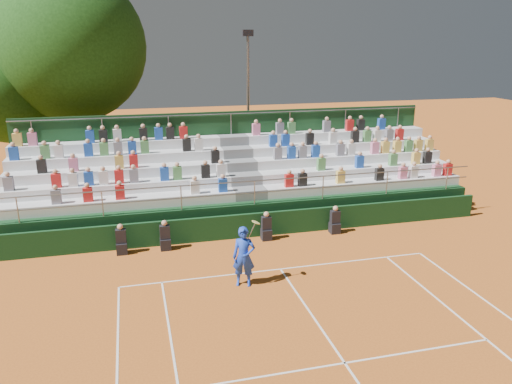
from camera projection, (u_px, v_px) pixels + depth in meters
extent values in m
plane|color=#C06020|center=(280.00, 269.00, 17.49)|extent=(90.00, 90.00, 0.00)
cube|color=white|center=(280.00, 269.00, 17.49)|extent=(11.00, 0.06, 0.01)
cube|color=white|center=(312.00, 316.00, 14.52)|extent=(0.06, 6.40, 0.01)
cube|color=white|center=(345.00, 363.00, 12.40)|extent=(8.22, 0.06, 0.01)
cube|color=black|center=(258.00, 225.00, 20.31)|extent=(20.00, 0.15, 1.00)
cube|color=black|center=(122.00, 248.00, 18.70)|extent=(0.40, 0.40, 0.44)
cube|color=black|center=(121.00, 236.00, 18.56)|extent=(0.38, 0.25, 0.55)
sphere|color=tan|center=(120.00, 227.00, 18.45)|extent=(0.22, 0.22, 0.22)
cube|color=black|center=(166.00, 244.00, 19.09)|extent=(0.40, 0.40, 0.44)
cube|color=black|center=(165.00, 232.00, 18.95)|extent=(0.38, 0.25, 0.55)
sphere|color=tan|center=(164.00, 223.00, 18.83)|extent=(0.22, 0.22, 0.22)
cube|color=black|center=(266.00, 234.00, 20.03)|extent=(0.40, 0.40, 0.44)
cube|color=black|center=(266.00, 223.00, 19.89)|extent=(0.38, 0.25, 0.55)
sphere|color=tan|center=(266.00, 214.00, 19.78)|extent=(0.22, 0.22, 0.22)
cube|color=black|center=(335.00, 228.00, 20.72)|extent=(0.40, 0.40, 0.44)
cube|color=black|center=(335.00, 217.00, 20.58)|extent=(0.38, 0.25, 0.55)
sphere|color=tan|center=(336.00, 208.00, 20.47)|extent=(0.22, 0.22, 0.22)
cube|color=black|center=(241.00, 200.00, 23.15)|extent=(20.00, 5.20, 1.20)
cube|color=silver|center=(121.00, 203.00, 20.10)|extent=(9.30, 0.85, 0.42)
cube|color=silver|center=(364.00, 185.00, 22.62)|extent=(9.30, 0.85, 0.42)
cube|color=slate|center=(250.00, 193.00, 21.36)|extent=(1.40, 0.85, 0.42)
cube|color=silver|center=(120.00, 187.00, 20.77)|extent=(9.30, 0.85, 0.42)
cube|color=silver|center=(356.00, 171.00, 23.29)|extent=(9.30, 0.85, 0.42)
cube|color=slate|center=(245.00, 179.00, 22.03)|extent=(1.40, 0.85, 0.42)
cube|color=silver|center=(119.00, 172.00, 21.44)|extent=(9.30, 0.85, 0.42)
cube|color=silver|center=(349.00, 158.00, 23.95)|extent=(9.30, 0.85, 0.42)
cube|color=slate|center=(241.00, 165.00, 22.69)|extent=(1.40, 0.85, 0.42)
cube|color=silver|center=(119.00, 158.00, 22.10)|extent=(9.30, 0.85, 0.42)
cube|color=silver|center=(343.00, 146.00, 24.62)|extent=(9.30, 0.85, 0.42)
cube|color=slate|center=(237.00, 152.00, 23.36)|extent=(1.40, 0.85, 0.42)
cube|color=silver|center=(118.00, 145.00, 22.77)|extent=(9.30, 0.85, 0.42)
cube|color=silver|center=(336.00, 135.00, 25.28)|extent=(9.30, 0.85, 0.42)
cube|color=slate|center=(233.00, 140.00, 24.03)|extent=(1.40, 0.85, 0.42)
cube|color=#173B1C|center=(231.00, 156.00, 24.77)|extent=(20.00, 0.12, 4.40)
cylinder|color=gray|center=(254.00, 181.00, 20.32)|extent=(20.00, 0.05, 0.05)
cylinder|color=gray|center=(231.00, 114.00, 24.07)|extent=(20.00, 0.05, 0.05)
cube|color=slate|center=(56.00, 197.00, 19.26)|extent=(0.36, 0.24, 0.56)
cube|color=red|center=(88.00, 195.00, 19.54)|extent=(0.36, 0.24, 0.56)
cube|color=red|center=(120.00, 192.00, 19.83)|extent=(0.36, 0.24, 0.56)
cube|color=silver|center=(195.00, 187.00, 20.53)|extent=(0.36, 0.24, 0.56)
cube|color=#1E4CB2|center=(223.00, 185.00, 20.80)|extent=(0.36, 0.24, 0.56)
cube|color=slate|center=(9.00, 184.00, 19.50)|extent=(0.36, 0.24, 0.56)
cube|color=red|center=(56.00, 181.00, 19.92)|extent=(0.36, 0.24, 0.56)
cube|color=silver|center=(73.00, 180.00, 20.07)|extent=(0.36, 0.24, 0.56)
cube|color=#1E4CB2|center=(89.00, 179.00, 20.21)|extent=(0.36, 0.24, 0.56)
cube|color=silver|center=(103.00, 178.00, 20.34)|extent=(0.36, 0.24, 0.56)
cube|color=red|center=(119.00, 177.00, 20.49)|extent=(0.36, 0.24, 0.56)
cube|color=slate|center=(134.00, 176.00, 20.63)|extent=(0.36, 0.24, 0.56)
cube|color=#1E4CB2|center=(164.00, 174.00, 20.92)|extent=(0.36, 0.24, 0.56)
cube|color=#4C8C4C|center=(177.00, 173.00, 21.05)|extent=(0.36, 0.24, 0.56)
cube|color=black|center=(206.00, 171.00, 21.33)|extent=(0.36, 0.24, 0.56)
cube|color=silver|center=(221.00, 170.00, 21.49)|extent=(0.36, 0.24, 0.56)
cube|color=black|center=(42.00, 166.00, 20.44)|extent=(0.36, 0.24, 0.56)
cube|color=pink|center=(73.00, 165.00, 20.73)|extent=(0.36, 0.24, 0.56)
cube|color=gold|center=(119.00, 162.00, 21.16)|extent=(0.36, 0.24, 0.56)
cube|color=red|center=(134.00, 161.00, 21.30)|extent=(0.36, 0.24, 0.56)
cube|color=black|center=(215.00, 157.00, 22.13)|extent=(0.36, 0.24, 0.56)
cube|color=#1E4CB2|center=(14.00, 153.00, 20.83)|extent=(0.36, 0.24, 0.56)
cube|color=#4C8C4C|center=(45.00, 152.00, 21.12)|extent=(0.36, 0.24, 0.56)
cube|color=silver|center=(59.00, 151.00, 21.25)|extent=(0.36, 0.24, 0.56)
cube|color=#1E4CB2|center=(88.00, 150.00, 21.53)|extent=(0.36, 0.24, 0.56)
cube|color=#4C8C4C|center=(104.00, 149.00, 21.68)|extent=(0.36, 0.24, 0.56)
cube|color=slate|center=(118.00, 148.00, 21.82)|extent=(0.36, 0.24, 0.56)
cube|color=#1E4CB2|center=(132.00, 148.00, 21.96)|extent=(0.36, 0.24, 0.56)
cube|color=#4C8C4C|center=(145.00, 147.00, 22.09)|extent=(0.36, 0.24, 0.56)
cube|color=black|center=(187.00, 145.00, 22.53)|extent=(0.36, 0.24, 0.56)
cube|color=silver|center=(199.00, 144.00, 22.65)|extent=(0.36, 0.24, 0.56)
cube|color=gold|center=(17.00, 140.00, 21.50)|extent=(0.36, 0.24, 0.56)
cube|color=pink|center=(32.00, 139.00, 21.65)|extent=(0.36, 0.24, 0.56)
cube|color=#1E4CB2|center=(90.00, 137.00, 22.21)|extent=(0.36, 0.24, 0.56)
cube|color=black|center=(103.00, 136.00, 22.34)|extent=(0.36, 0.24, 0.56)
cube|color=silver|center=(117.00, 135.00, 22.48)|extent=(0.36, 0.24, 0.56)
cube|color=black|center=(143.00, 134.00, 22.76)|extent=(0.36, 0.24, 0.56)
cube|color=#1E4CB2|center=(159.00, 134.00, 22.92)|extent=(0.36, 0.24, 0.56)
cube|color=black|center=(170.00, 133.00, 23.04)|extent=(0.36, 0.24, 0.56)
cube|color=red|center=(183.00, 133.00, 23.18)|extent=(0.36, 0.24, 0.56)
cube|color=red|center=(289.00, 181.00, 21.49)|extent=(0.36, 0.24, 0.56)
cube|color=black|center=(302.00, 180.00, 21.63)|extent=(0.36, 0.24, 0.56)
cube|color=gold|center=(340.00, 177.00, 22.05)|extent=(0.36, 0.24, 0.56)
cube|color=black|center=(379.00, 174.00, 22.49)|extent=(0.36, 0.24, 0.56)
cube|color=pink|center=(403.00, 173.00, 22.77)|extent=(0.36, 0.24, 0.56)
cube|color=silver|center=(413.00, 172.00, 22.90)|extent=(0.36, 0.24, 0.56)
cube|color=pink|center=(437.00, 170.00, 23.18)|extent=(0.36, 0.24, 0.56)
cube|color=red|center=(448.00, 170.00, 23.32)|extent=(0.36, 0.24, 0.56)
cube|color=#4C8C4C|center=(321.00, 164.00, 22.57)|extent=(0.36, 0.24, 0.56)
cube|color=#1E4CB2|center=(359.00, 162.00, 23.02)|extent=(0.36, 0.24, 0.56)
cube|color=#4C8C4C|center=(393.00, 160.00, 23.42)|extent=(0.36, 0.24, 0.56)
cube|color=gold|center=(416.00, 158.00, 23.70)|extent=(0.36, 0.24, 0.56)
cube|color=black|center=(427.00, 157.00, 23.85)|extent=(0.36, 0.24, 0.56)
cube|color=slate|center=(278.00, 153.00, 22.81)|extent=(0.36, 0.24, 0.56)
cube|color=#1E4CB2|center=(291.00, 152.00, 22.97)|extent=(0.36, 0.24, 0.56)
cube|color=slate|center=(303.00, 152.00, 23.10)|extent=(0.36, 0.24, 0.56)
cube|color=#1E4CB2|center=(316.00, 151.00, 23.25)|extent=(0.36, 0.24, 0.56)
cube|color=slate|center=(340.00, 150.00, 23.54)|extent=(0.36, 0.24, 0.56)
cube|color=silver|center=(351.00, 149.00, 23.67)|extent=(0.36, 0.24, 0.56)
cube|color=pink|center=(375.00, 148.00, 23.96)|extent=(0.36, 0.24, 0.56)
cube|color=gold|center=(385.00, 147.00, 24.09)|extent=(0.36, 0.24, 0.56)
cube|color=gold|center=(397.00, 147.00, 24.24)|extent=(0.36, 0.24, 0.56)
cube|color=#4C8C4C|center=(408.00, 146.00, 24.38)|extent=(0.36, 0.24, 0.56)
cube|color=gold|center=(418.00, 145.00, 24.51)|extent=(0.36, 0.24, 0.56)
cube|color=gold|center=(429.00, 145.00, 24.65)|extent=(0.36, 0.24, 0.56)
cube|color=#1E4CB2|center=(273.00, 141.00, 23.48)|extent=(0.36, 0.24, 0.56)
cube|color=#1E4CB2|center=(285.00, 140.00, 23.63)|extent=(0.36, 0.24, 0.56)
cube|color=black|center=(310.00, 139.00, 23.91)|extent=(0.36, 0.24, 0.56)
cube|color=silver|center=(333.00, 138.00, 24.19)|extent=(0.36, 0.24, 0.56)
cube|color=black|center=(355.00, 137.00, 24.47)|extent=(0.36, 0.24, 0.56)
cube|color=#4C8C4C|center=(367.00, 136.00, 24.62)|extent=(0.36, 0.24, 0.56)
cube|color=silver|center=(377.00, 136.00, 24.75)|extent=(0.36, 0.24, 0.56)
cube|color=slate|center=(389.00, 135.00, 24.90)|extent=(0.36, 0.24, 0.56)
cube|color=red|center=(399.00, 134.00, 25.04)|extent=(0.36, 0.24, 0.56)
cube|color=pink|center=(256.00, 129.00, 24.01)|extent=(0.36, 0.24, 0.56)
cube|color=slate|center=(280.00, 128.00, 24.29)|extent=(0.36, 0.24, 0.56)
cube|color=#4C8C4C|center=(291.00, 128.00, 24.43)|extent=(0.36, 0.24, 0.56)
cube|color=slate|center=(327.00, 126.00, 24.86)|extent=(0.36, 0.24, 0.56)
cube|color=red|center=(350.00, 125.00, 25.15)|extent=(0.36, 0.24, 0.56)
cube|color=black|center=(361.00, 125.00, 25.29)|extent=(0.36, 0.24, 0.56)
cube|color=#1E4CB2|center=(381.00, 124.00, 25.57)|extent=(0.36, 0.24, 0.56)
imported|color=blue|center=(244.00, 257.00, 16.08)|extent=(0.84, 0.68, 2.01)
cylinder|color=gray|center=(251.00, 232.00, 15.89)|extent=(0.26, 0.03, 0.51)
cylinder|color=#E5D866|center=(256.00, 222.00, 15.84)|extent=(0.26, 0.28, 0.14)
cylinder|color=#321E12|center=(18.00, 160.00, 26.84)|extent=(0.50, 0.50, 3.06)
sphere|color=#14390F|center=(8.00, 89.00, 25.74)|extent=(5.59, 5.59, 5.59)
cylinder|color=#321E12|center=(80.00, 146.00, 27.16)|extent=(0.50, 0.50, 4.30)
sphere|color=#14390F|center=(70.00, 46.00, 25.63)|extent=(7.74, 7.74, 7.74)
cylinder|color=gray|center=(248.00, 108.00, 28.91)|extent=(0.16, 0.16, 7.91)
cube|color=black|center=(248.00, 33.00, 27.71)|extent=(0.60, 0.25, 0.35)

